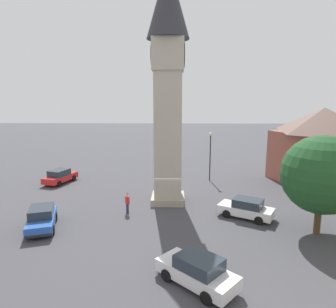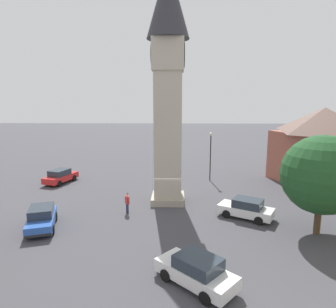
# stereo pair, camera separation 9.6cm
# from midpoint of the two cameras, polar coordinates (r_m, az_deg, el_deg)

# --- Properties ---
(ground_plane) EXTENTS (200.00, 200.00, 0.00)m
(ground_plane) POSITION_cam_midpoint_polar(r_m,az_deg,el_deg) (26.33, 0.11, -9.42)
(ground_plane) COLOR #424247
(clock_tower) EXTENTS (3.53, 3.53, 20.11)m
(clock_tower) POSITION_cam_midpoint_polar(r_m,az_deg,el_deg) (24.99, 0.12, 16.89)
(clock_tower) COLOR #A59C89
(clock_tower) RESTS_ON ground
(car_blue_kerb) EXTENTS (3.52, 4.42, 1.53)m
(car_blue_kerb) POSITION_cam_midpoint_polar(r_m,az_deg,el_deg) (23.41, 15.31, -10.35)
(car_blue_kerb) COLOR white
(car_blue_kerb) RESTS_ON ground
(car_silver_kerb) EXTENTS (4.45, 2.90, 1.53)m
(car_silver_kerb) POSITION_cam_midpoint_polar(r_m,az_deg,el_deg) (22.72, -23.62, -11.50)
(car_silver_kerb) COLOR #2D5BB7
(car_silver_kerb) RESTS_ON ground
(car_red_corner) EXTENTS (4.03, 4.18, 1.53)m
(car_red_corner) POSITION_cam_midpoint_polar(r_m,az_deg,el_deg) (15.16, 5.77, -21.98)
(car_red_corner) COLOR white
(car_red_corner) RESTS_ON ground
(car_white_side) EXTENTS (4.45, 2.87, 1.53)m
(car_white_side) POSITION_cam_midpoint_polar(r_m,az_deg,el_deg) (34.21, -20.43, -4.13)
(car_white_side) COLOR red
(car_white_side) RESTS_ON ground
(pedestrian) EXTENTS (0.46, 0.40, 1.69)m
(pedestrian) POSITION_cam_midpoint_polar(r_m,az_deg,el_deg) (23.65, -7.97, -9.23)
(pedestrian) COLOR #2D3351
(pedestrian) RESTS_ON ground
(tree) EXTENTS (5.25, 5.25, 6.77)m
(tree) POSITION_cam_midpoint_polar(r_m,az_deg,el_deg) (21.50, 28.27, -3.64)
(tree) COLOR brown
(tree) RESTS_ON ground
(building_terrace_right) EXTENTS (12.00, 9.39, 8.33)m
(building_terrace_right) POSITION_cam_midpoint_polar(r_m,az_deg,el_deg) (34.22, 28.23, 1.27)
(building_terrace_right) COLOR #995142
(building_terrace_right) RESTS_ON ground
(lamp_post) EXTENTS (0.36, 0.36, 5.53)m
(lamp_post) POSITION_cam_midpoint_polar(r_m,az_deg,el_deg) (32.81, 8.51, 0.96)
(lamp_post) COLOR black
(lamp_post) RESTS_ON ground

